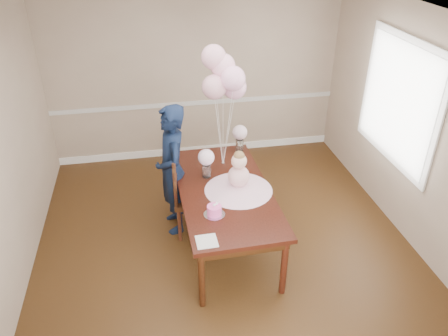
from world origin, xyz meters
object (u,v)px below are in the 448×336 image
dining_chair_seat (195,199)px  woman (172,170)px  birthday_cake (214,210)px  dining_table_top (224,191)px

dining_chair_seat → woman: (-0.24, 0.14, 0.35)m
birthday_cake → woman: woman is taller
birthday_cake → dining_chair_seat: size_ratio=0.33×
dining_table_top → dining_chair_seat: dining_table_top is taller
dining_table_top → birthday_cake: bearing=-114.0°
dining_table_top → dining_chair_seat: size_ratio=4.34×
dining_table_top → dining_chair_seat: (-0.32, 0.28, -0.26)m
dining_table_top → birthday_cake: size_ratio=13.33×
birthday_cake → dining_table_top: bearing=67.3°
birthday_cake → woman: 0.96m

